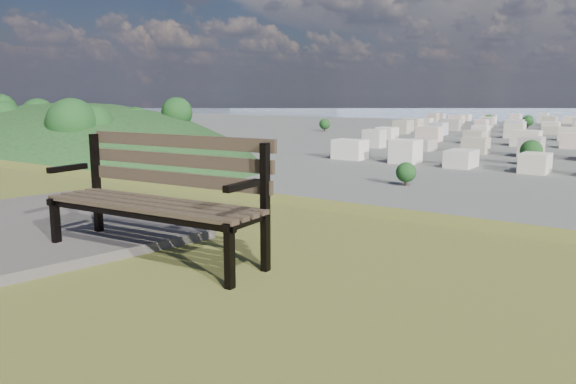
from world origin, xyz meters
The scene contains 2 objects.
park_bench centered at (-1.09, 1.54, 25.59)m, with size 2.03×0.77×1.04m.
green_wooded_hill centered at (-184.55, 127.52, 0.13)m, with size 179.65×143.72×89.83m.
Camera 1 is at (2.43, -1.70, 26.39)m, focal length 35.00 mm.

